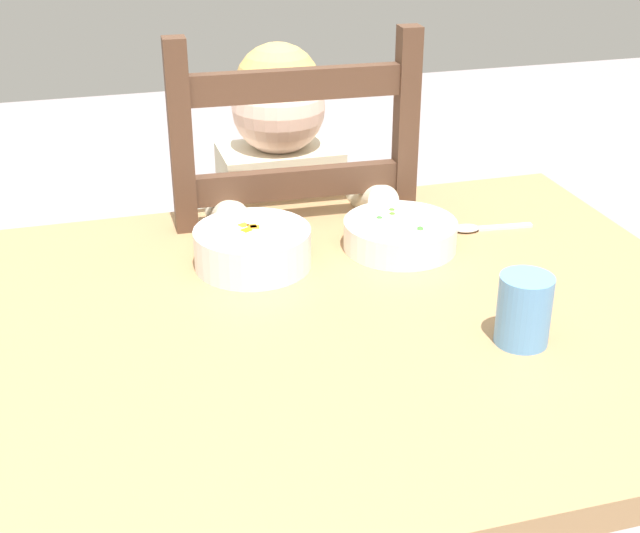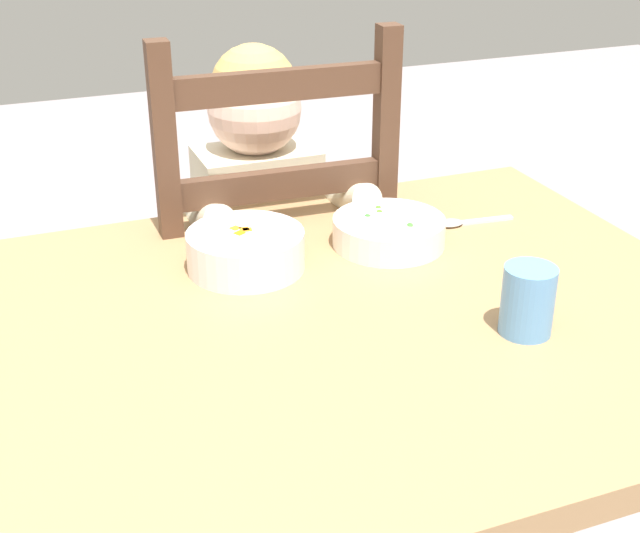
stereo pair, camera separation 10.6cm
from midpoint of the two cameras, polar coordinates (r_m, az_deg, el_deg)
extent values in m
cube|color=#A0794F|center=(1.20, 0.96, -4.47)|extent=(1.22, 0.87, 0.04)
cylinder|color=#A0794F|center=(1.86, 13.61, -6.05)|extent=(0.07, 0.07, 0.67)
cube|color=#4E3324|center=(1.79, -0.98, -2.10)|extent=(0.44, 0.44, 0.02)
cube|color=#4E3324|center=(2.11, 2.97, -4.76)|extent=(0.04, 0.04, 0.45)
cube|color=#4E3324|center=(2.05, -7.34, -6.01)|extent=(0.04, 0.04, 0.45)
cube|color=#4E3324|center=(1.81, 6.42, -10.72)|extent=(0.04, 0.04, 0.45)
cube|color=#4E3324|center=(1.74, -5.76, -12.51)|extent=(0.04, 0.04, 0.45)
cube|color=#4E3324|center=(1.56, 7.38, 4.98)|extent=(0.04, 0.04, 0.56)
cube|color=#4E3324|center=(1.47, -6.67, 3.73)|extent=(0.04, 0.04, 0.56)
cube|color=#4E3324|center=(1.44, 0.58, 11.70)|extent=(0.36, 0.04, 0.05)
cube|color=#4E3324|center=(1.49, 0.56, 5.41)|extent=(0.36, 0.04, 0.05)
cube|color=beige|center=(1.69, -0.76, 2.52)|extent=(0.22, 0.14, 0.32)
sphere|color=beige|center=(1.61, -0.81, 10.26)|extent=(0.17, 0.17, 0.17)
sphere|color=tan|center=(1.60, -0.82, 11.57)|extent=(0.16, 0.16, 0.16)
cylinder|color=#3F4C72|center=(1.78, -1.39, -10.91)|extent=(0.07, 0.07, 0.47)
cylinder|color=#3F4C72|center=(1.80, 2.05, -10.33)|extent=(0.07, 0.07, 0.47)
cylinder|color=beige|center=(1.54, -4.46, 3.29)|extent=(0.06, 0.24, 0.13)
cylinder|color=beige|center=(1.61, 4.65, 4.27)|extent=(0.06, 0.24, 0.13)
cylinder|color=white|center=(1.41, 7.37, 2.03)|extent=(0.18, 0.18, 0.05)
cylinder|color=white|center=(1.42, 7.33, 1.30)|extent=(0.08, 0.08, 0.01)
cylinder|color=green|center=(1.41, 7.39, 2.28)|extent=(0.15, 0.15, 0.02)
sphere|color=green|center=(1.41, 6.03, 3.01)|extent=(0.01, 0.01, 0.01)
sphere|color=green|center=(1.44, 6.79, 3.52)|extent=(0.01, 0.01, 0.01)
sphere|color=green|center=(1.38, 8.72, 2.23)|extent=(0.01, 0.01, 0.01)
sphere|color=#4B9D24|center=(1.43, 6.83, 3.26)|extent=(0.01, 0.01, 0.01)
sphere|color=green|center=(1.38, 8.71, 2.31)|extent=(0.01, 0.01, 0.01)
cylinder|color=white|center=(1.34, -2.13, 1.18)|extent=(0.18, 0.18, 0.06)
cylinder|color=white|center=(1.35, -2.11, 0.14)|extent=(0.08, 0.08, 0.01)
cylinder|color=orange|center=(1.33, -2.13, 1.54)|extent=(0.15, 0.15, 0.03)
cube|color=orange|center=(1.32, -2.50, 2.15)|extent=(0.02, 0.02, 0.01)
cube|color=orange|center=(1.34, -2.16, 2.41)|extent=(0.01, 0.01, 0.01)
cube|color=orange|center=(1.34, -2.73, 2.49)|extent=(0.02, 0.02, 0.01)
cube|color=orange|center=(1.33, -1.97, 2.36)|extent=(0.02, 0.02, 0.01)
cube|color=silver|center=(1.52, 13.86, 2.48)|extent=(0.10, 0.02, 0.00)
ellipsoid|color=silver|center=(1.49, 11.50, 2.41)|extent=(0.05, 0.03, 0.01)
cylinder|color=#5C99D7|center=(1.17, 15.65, -2.79)|extent=(0.07, 0.07, 0.09)
camera|label=1|loc=(0.05, 92.47, -1.21)|focal=49.34mm
camera|label=2|loc=(0.05, -87.53, 1.21)|focal=49.34mm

